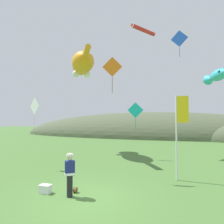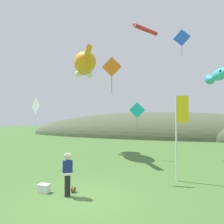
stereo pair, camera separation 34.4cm
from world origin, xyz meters
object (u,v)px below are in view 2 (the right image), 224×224
object	(u,v)px
festival_banner_pole	(179,124)
kite_tube_streamer	(145,30)
kite_diamond_white	(36,107)
kite_diamond_blue	(182,38)
picnic_cooler	(44,188)
kite_diamond_teal	(137,110)
festival_attendant	(68,173)
kite_fish_windsock	(218,75)
kite_giant_cat	(85,64)
kite_diamond_orange	(112,67)
kite_spool	(73,189)

from	to	relation	value
festival_banner_pole	kite_tube_streamer	distance (m)	12.02
kite_diamond_white	kite_diamond_blue	xyz separation A→B (m)	(9.28, 7.26, 6.21)
picnic_cooler	kite_diamond_teal	world-z (taller)	kite_diamond_teal
festival_attendant	kite_diamond_teal	distance (m)	9.13
kite_diamond_white	kite_tube_streamer	bearing A→B (deg)	52.23
kite_fish_windsock	picnic_cooler	bearing A→B (deg)	-143.52
kite_diamond_white	kite_diamond_teal	xyz separation A→B (m)	(5.76, 5.04, -0.13)
kite_tube_streamer	kite_diamond_teal	world-z (taller)	kite_tube_streamer
kite_giant_cat	kite_diamond_orange	xyz separation A→B (m)	(4.94, -6.69, -2.32)
picnic_cooler	kite_diamond_orange	distance (m)	6.91
kite_diamond_blue	kite_diamond_orange	bearing A→B (deg)	-116.28
picnic_cooler	kite_diamond_blue	distance (m)	15.86
kite_fish_windsock	kite_diamond_white	world-z (taller)	kite_fish_windsock
kite_diamond_blue	kite_giant_cat	bearing A→B (deg)	-172.93
kite_giant_cat	kite_diamond_blue	size ratio (longest dim) A/B	2.68
festival_attendant	kite_tube_streamer	bearing A→B (deg)	82.20
kite_giant_cat	kite_tube_streamer	xyz separation A→B (m)	(5.55, 1.62, 3.27)
picnic_cooler	kite_giant_cat	size ratio (longest dim) A/B	0.08
kite_spool	festival_banner_pole	distance (m)	6.08
festival_attendant	picnic_cooler	world-z (taller)	festival_attendant
kite_diamond_white	picnic_cooler	bearing A→B (deg)	-46.39
festival_attendant	kite_diamond_blue	bearing A→B (deg)	66.07
kite_spool	kite_fish_windsock	size ratio (longest dim) A/B	0.09
picnic_cooler	kite_diamond_white	bearing A→B (deg)	133.61
kite_tube_streamer	kite_diamond_teal	bearing A→B (deg)	-95.91
kite_diamond_teal	picnic_cooler	bearing A→B (deg)	-106.23
kite_diamond_orange	kite_diamond_teal	bearing A→B (deg)	86.70
kite_spool	kite_diamond_blue	size ratio (longest dim) A/B	0.10
kite_fish_windsock	kite_diamond_white	xyz separation A→B (m)	(-11.20, -2.41, -1.81)
festival_attendant	festival_banner_pole	distance (m)	6.03
festival_banner_pole	kite_diamond_teal	bearing A→B (deg)	122.55
festival_attendant	kite_giant_cat	world-z (taller)	kite_giant_cat
kite_diamond_teal	kite_diamond_orange	world-z (taller)	kite_diamond_orange
kite_diamond_orange	kite_fish_windsock	bearing A→B (deg)	26.83
kite_giant_cat	kite_fish_windsock	xyz separation A→B (m)	(10.71, -3.77, -2.55)
picnic_cooler	kite_fish_windsock	distance (m)	11.35
festival_banner_pole	kite_diamond_white	distance (m)	9.00
festival_attendant	kite_fish_windsock	world-z (taller)	kite_fish_windsock
kite_tube_streamer	kite_spool	bearing A→B (deg)	-98.09
picnic_cooler	kite_spool	bearing A→B (deg)	19.19
kite_diamond_teal	kite_diamond_orange	xyz separation A→B (m)	(-0.32, -5.55, 2.17)
picnic_cooler	kite_diamond_teal	bearing A→B (deg)	73.77
kite_diamond_teal	kite_diamond_blue	size ratio (longest dim) A/B	0.92
kite_diamond_white	kite_diamond_teal	bearing A→B (deg)	41.19
festival_attendant	picnic_cooler	distance (m)	1.44
festival_attendant	kite_diamond_blue	size ratio (longest dim) A/B	0.75
festival_banner_pole	kite_diamond_blue	world-z (taller)	kite_diamond_blue
picnic_cooler	kite_tube_streamer	xyz separation A→B (m)	(2.76, 11.25, 11.47)
kite_spool	kite_diamond_blue	bearing A→B (deg)	65.12
picnic_cooler	kite_giant_cat	world-z (taller)	kite_giant_cat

